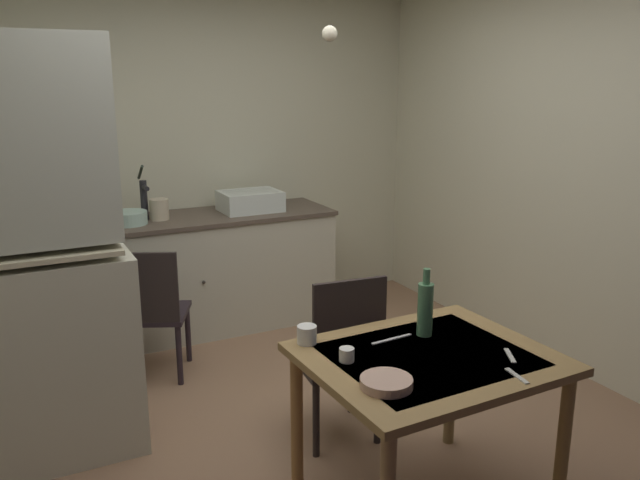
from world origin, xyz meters
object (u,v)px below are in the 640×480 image
object	(u,v)px
hutch_cabinet	(11,275)
chair_far_side	(340,355)
glass_bottle	(425,308)
teacup_cream	(347,355)
mixing_bowl_counter	(129,218)
sink_basin	(250,201)
chair_by_counter	(152,310)
hand_pump	(144,196)
dining_table	(428,376)
serving_bowl_wide	(386,383)

from	to	relation	value
hutch_cabinet	chair_far_side	distance (m)	1.62
glass_bottle	teacup_cream	bearing A→B (deg)	-169.57
mixing_bowl_counter	glass_bottle	world-z (taller)	glass_bottle
sink_basin	chair_far_side	world-z (taller)	sink_basin
chair_far_side	glass_bottle	bearing A→B (deg)	-69.58
hutch_cabinet	sink_basin	size ratio (longest dim) A/B	4.64
mixing_bowl_counter	teacup_cream	distance (m)	2.37
chair_by_counter	hand_pump	bearing A→B (deg)	78.77
dining_table	chair_far_side	distance (m)	0.67
sink_basin	glass_bottle	distance (m)	2.30
hand_pump	mixing_bowl_counter	size ratio (longest dim) A/B	1.55
chair_by_counter	sink_basin	bearing A→B (deg)	36.53
serving_bowl_wide	chair_far_side	bearing A→B (deg)	72.87
dining_table	glass_bottle	bearing A→B (deg)	59.28
mixing_bowl_counter	chair_far_side	world-z (taller)	mixing_bowl_counter
dining_table	chair_far_side	world-z (taller)	chair_far_side
chair_far_side	chair_by_counter	distance (m)	1.35
mixing_bowl_counter	hand_pump	bearing A→B (deg)	35.62
chair_far_side	teacup_cream	xyz separation A→B (m)	(-0.27, -0.54, 0.28)
hutch_cabinet	dining_table	size ratio (longest dim) A/B	2.00
serving_bowl_wide	hutch_cabinet	bearing A→B (deg)	131.55
chair_far_side	hutch_cabinet	bearing A→B (deg)	159.30
mixing_bowl_counter	serving_bowl_wide	bearing A→B (deg)	-80.51
teacup_cream	serving_bowl_wide	bearing A→B (deg)	-85.10
serving_bowl_wide	glass_bottle	bearing A→B (deg)	39.27
hutch_cabinet	teacup_cream	bearing A→B (deg)	-42.83
mixing_bowl_counter	glass_bottle	xyz separation A→B (m)	(0.85, -2.25, -0.05)
sink_basin	serving_bowl_wide	bearing A→B (deg)	-100.15
chair_by_counter	glass_bottle	size ratio (longest dim) A/B	2.76
sink_basin	chair_by_counter	xyz separation A→B (m)	(-0.92, -0.68, -0.49)
serving_bowl_wide	sink_basin	bearing A→B (deg)	79.85
serving_bowl_wide	hand_pump	bearing A→B (deg)	96.38
serving_bowl_wide	glass_bottle	distance (m)	0.56
hutch_cabinet	chair_by_counter	xyz separation A→B (m)	(0.76, 0.61, -0.51)
hand_pump	teacup_cream	distance (m)	2.46
hutch_cabinet	sink_basin	bearing A→B (deg)	37.57
sink_basin	hand_pump	bearing A→B (deg)	176.66
sink_basin	hand_pump	world-z (taller)	hand_pump
dining_table	glass_bottle	world-z (taller)	glass_bottle
hutch_cabinet	mixing_bowl_counter	size ratio (longest dim) A/B	8.12
mixing_bowl_counter	chair_by_counter	xyz separation A→B (m)	(-0.01, -0.63, -0.46)
chair_by_counter	teacup_cream	xyz separation A→B (m)	(0.42, -1.70, 0.31)
hand_pump	chair_by_counter	size ratio (longest dim) A/B	0.46
dining_table	chair_by_counter	xyz separation A→B (m)	(-0.76, 1.80, -0.18)
dining_table	serving_bowl_wide	world-z (taller)	serving_bowl_wide
hutch_cabinet	glass_bottle	xyz separation A→B (m)	(1.62, -1.01, -0.10)
dining_table	teacup_cream	bearing A→B (deg)	163.39
hutch_cabinet	glass_bottle	world-z (taller)	hutch_cabinet
serving_bowl_wide	teacup_cream	size ratio (longest dim) A/B	3.19
teacup_cream	hand_pump	bearing A→B (deg)	96.54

